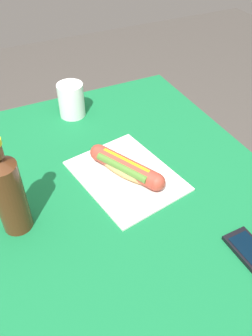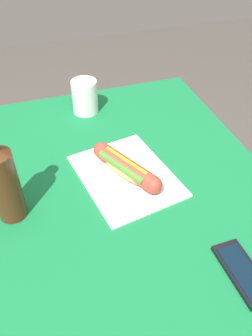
{
  "view_description": "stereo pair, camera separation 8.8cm",
  "coord_description": "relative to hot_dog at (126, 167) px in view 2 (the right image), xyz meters",
  "views": [
    {
      "loc": [
        -0.53,
        0.24,
        1.39
      ],
      "look_at": [
        0.07,
        -0.05,
        0.8
      ],
      "focal_mm": 36.84,
      "sensor_mm": 36.0,
      "label": 1
    },
    {
      "loc": [
        -0.56,
        0.16,
        1.39
      ],
      "look_at": [
        0.07,
        -0.05,
        0.8
      ],
      "focal_mm": 36.84,
      "sensor_mm": 36.0,
      "label": 2
    }
  ],
  "objects": [
    {
      "name": "ground_plane",
      "position": [
        -0.07,
        0.05,
        -0.8
      ],
      "size": [
        6.0,
        6.0,
        0.0
      ],
      "primitive_type": "plane",
      "color": "#47423D",
      "rests_on": "ground"
    },
    {
      "name": "cell_phone",
      "position": [
        -0.34,
        -0.14,
        -0.03
      ],
      "size": [
        0.15,
        0.06,
        0.01
      ],
      "color": "black",
      "rests_on": "dining_table"
    },
    {
      "name": "paper_wrapper",
      "position": [
        0.0,
        -0.0,
        -0.03
      ],
      "size": [
        0.32,
        0.27,
        0.01
      ],
      "primitive_type": "cube",
      "rotation": [
        0.0,
        0.0,
        0.17
      ],
      "color": "silver",
      "rests_on": "dining_table"
    },
    {
      "name": "dining_table",
      "position": [
        -0.07,
        0.05,
        -0.18
      ],
      "size": [
        1.07,
        0.83,
        0.77
      ],
      "color": "brown",
      "rests_on": "ground"
    },
    {
      "name": "soda_bottle",
      "position": [
        -0.04,
        0.29,
        0.07
      ],
      "size": [
        0.07,
        0.07,
        0.24
      ],
      "color": "#4C2814",
      "rests_on": "dining_table"
    },
    {
      "name": "drinking_cup",
      "position": [
        0.34,
        0.03,
        0.02
      ],
      "size": [
        0.08,
        0.08,
        0.11
      ],
      "primitive_type": "cylinder",
      "color": "white",
      "rests_on": "dining_table"
    },
    {
      "name": "hot_dog",
      "position": [
        0.0,
        0.0,
        0.0
      ],
      "size": [
        0.21,
        0.13,
        0.05
      ],
      "color": "tan",
      "rests_on": "paper_wrapper"
    }
  ]
}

